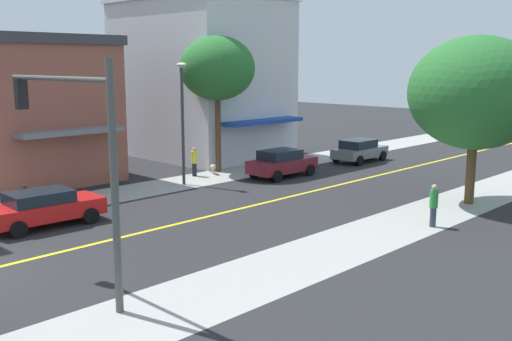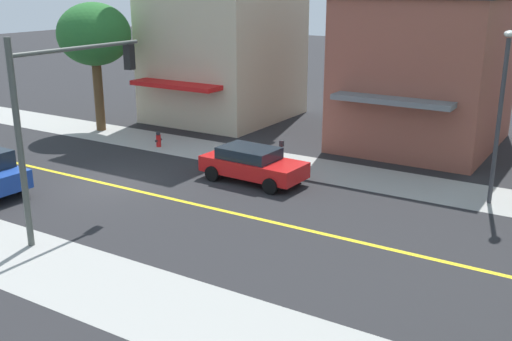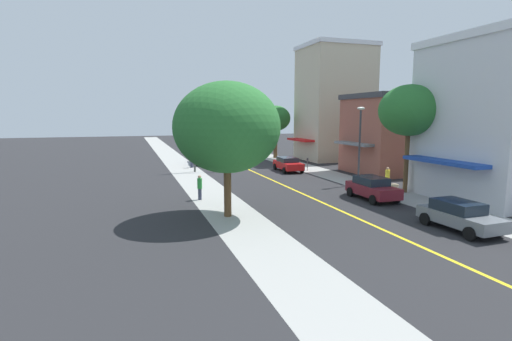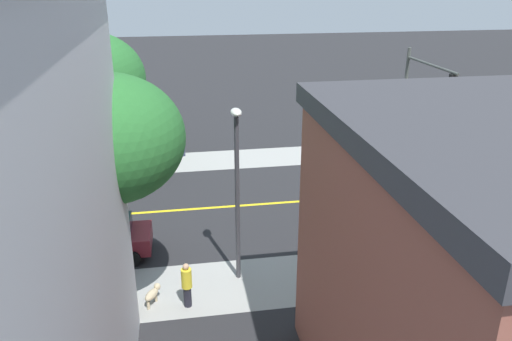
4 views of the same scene
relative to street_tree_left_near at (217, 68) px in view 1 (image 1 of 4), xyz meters
The scene contains 13 objects.
brick_apartment_block 10.69m from the street_tree_left_near, 123.42° to the right, with size 9.73×7.36×7.74m.
corner_shop_building 6.86m from the street_tree_left_near, 147.68° to the left, with size 12.12×8.36×10.80m.
street_tree_left_near is the anchor object (origin of this frame).
street_tree_left_far 14.47m from the street_tree_left_near, 10.14° to the left, with size 5.92×5.92×7.54m.
parking_meter 13.72m from the street_tree_left_near, 81.40° to the right, with size 0.12×0.18×1.31m.
traffic_light_mast 19.17m from the street_tree_left_near, 53.08° to the right, with size 5.39×0.32×6.43m.
street_lamp 4.62m from the street_tree_left_near, 68.28° to the right, with size 0.70×0.36×6.34m.
red_sedan_left_curb 14.38m from the street_tree_left_near, 72.64° to the right, with size 2.22×4.44×1.42m.
maroon_sedan_left_curb 6.59m from the street_tree_left_near, 19.52° to the left, with size 2.03×4.18×1.54m.
grey_sedan_left_curb 10.94m from the street_tree_left_near, 65.93° to the left, with size 2.06×4.17×1.45m.
pedestrian_yellow_shirt 5.50m from the street_tree_left_near, 86.50° to the right, with size 0.35×0.35×1.63m.
pedestrian_green_shirt 15.95m from the street_tree_left_near, ahead, with size 0.32×0.32×1.69m.
small_dog 5.67m from the street_tree_left_near, 62.46° to the right, with size 0.79×0.60×0.61m.
Camera 1 is at (18.19, -5.52, 6.30)m, focal length 41.57 mm.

